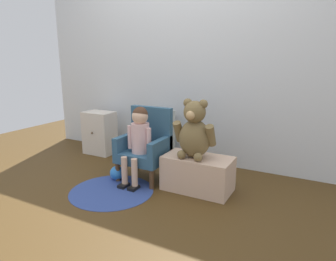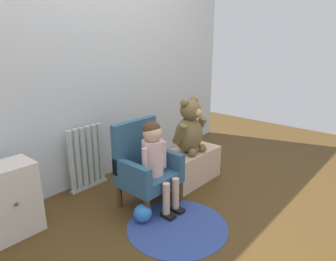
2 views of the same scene
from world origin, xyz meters
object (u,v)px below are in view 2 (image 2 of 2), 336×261
object	(u,v)px
low_bench	(189,165)
floor_rug	(178,226)
toy_ball	(143,213)
radiator	(87,158)
large_teddy_bear	(190,129)
small_dresser	(9,201)
child_figure	(155,153)
child_armchair	(145,166)

from	to	relation	value
low_bench	floor_rug	xyz separation A→B (m)	(-0.65, -0.40, -0.15)
low_bench	toy_ball	size ratio (longest dim) A/B	4.38
radiator	large_teddy_bear	bearing A→B (deg)	-42.54
radiator	small_dresser	world-z (taller)	radiator
child_figure	low_bench	world-z (taller)	child_figure
toy_ball	child_figure	bearing A→B (deg)	19.12
large_teddy_bear	low_bench	bearing A→B (deg)	29.25
child_armchair	toy_ball	bearing A→B (deg)	-139.05
radiator	small_dresser	xyz separation A→B (m)	(-0.76, -0.19, -0.03)
small_dresser	low_bench	xyz separation A→B (m)	(1.48, -0.42, -0.10)
child_figure	toy_ball	bearing A→B (deg)	-160.88
child_armchair	floor_rug	bearing A→B (deg)	-102.57
toy_ball	small_dresser	bearing A→B (deg)	140.45
radiator	child_armchair	size ratio (longest dim) A/B	0.84
toy_ball	large_teddy_bear	bearing A→B (deg)	10.69
floor_rug	small_dresser	bearing A→B (deg)	135.07
child_armchair	low_bench	xyz separation A→B (m)	(0.56, -0.03, -0.17)
floor_rug	low_bench	bearing A→B (deg)	31.32
child_armchair	large_teddy_bear	size ratio (longest dim) A/B	1.35
child_armchair	child_figure	size ratio (longest dim) A/B	0.96
child_figure	large_teddy_bear	world-z (taller)	large_teddy_bear
radiator	child_figure	world-z (taller)	child_figure
child_armchair	large_teddy_bear	distance (m)	0.57
small_dresser	toy_ball	bearing A→B (deg)	-39.55
low_bench	toy_ball	distance (m)	0.79
child_armchair	low_bench	size ratio (longest dim) A/B	1.15
radiator	child_armchair	bearing A→B (deg)	-74.69
large_teddy_bear	toy_ball	world-z (taller)	large_teddy_bear
large_teddy_bear	radiator	bearing A→B (deg)	137.46
child_armchair	child_figure	world-z (taller)	child_figure
low_bench	large_teddy_bear	bearing A→B (deg)	-150.75
child_figure	child_armchair	bearing A→B (deg)	90.00
radiator	large_teddy_bear	world-z (taller)	large_teddy_bear
child_armchair	child_figure	bearing A→B (deg)	-90.00
low_bench	child_figure	bearing A→B (deg)	-171.51
large_teddy_bear	floor_rug	world-z (taller)	large_teddy_bear
radiator	small_dresser	distance (m)	0.78
radiator	child_armchair	world-z (taller)	child_armchair
radiator	low_bench	bearing A→B (deg)	-40.42
radiator	child_figure	xyz separation A→B (m)	(0.16, -0.70, 0.18)
low_bench	large_teddy_bear	size ratio (longest dim) A/B	1.18
floor_rug	child_armchair	bearing A→B (deg)	77.43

